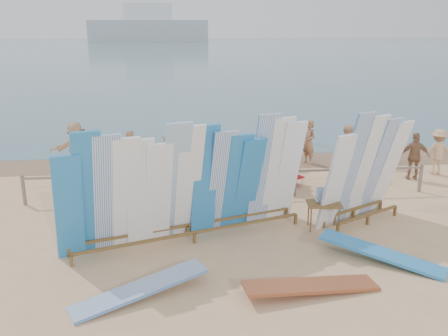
{
  "coord_description": "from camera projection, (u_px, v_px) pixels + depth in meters",
  "views": [
    {
      "loc": [
        -1.48,
        -10.45,
        4.94
      ],
      "look_at": [
        -0.25,
        2.18,
        1.2
      ],
      "focal_mm": 38.0,
      "sensor_mm": 36.0,
      "label": 1
    }
  ],
  "objects": [
    {
      "name": "beachgoer_4",
      "position": [
        274.0,
        160.0,
        15.08
      ],
      "size": [
        1.13,
        1.07,
        1.86
      ],
      "primitive_type": "imported",
      "rotation": [
        0.0,
        0.0,
        0.73
      ],
      "color": "#8C6042",
      "rests_on": "ground"
    },
    {
      "name": "fence",
      "position": [
        230.0,
        178.0,
        14.19
      ],
      "size": [
        12.08,
        0.08,
        0.9
      ],
      "color": "#756559",
      "rests_on": "ground"
    },
    {
      "name": "beachgoer_extra_1",
      "position": [
        84.0,
        150.0,
        16.96
      ],
      "size": [
        0.41,
        0.91,
        1.54
      ],
      "primitive_type": "imported",
      "rotation": [
        0.0,
        0.0,
        1.6
      ],
      "color": "#8C6042",
      "rests_on": "ground"
    },
    {
      "name": "flat_board_e",
      "position": [
        141.0,
        297.0,
        9.08
      ],
      "size": [
        2.66,
        1.69,
        0.33
      ],
      "primitive_type": "cube",
      "rotation": [
        0.1,
        0.0,
        -1.11
      ],
      "color": "white",
      "rests_on": "ground"
    },
    {
      "name": "distant_ship",
      "position": [
        149.0,
        28.0,
        180.75
      ],
      "size": [
        45.0,
        8.0,
        14.0
      ],
      "color": "#999EA3",
      "rests_on": "ocean"
    },
    {
      "name": "stroller",
      "position": [
        286.0,
        173.0,
        15.51
      ],
      "size": [
        0.58,
        0.78,
        0.99
      ],
      "rotation": [
        0.0,
        0.0,
        0.12
      ],
      "color": "red",
      "rests_on": "ground"
    },
    {
      "name": "ocean",
      "position": [
        182.0,
        47.0,
        133.71
      ],
      "size": [
        320.0,
        240.0,
        0.02
      ],
      "primitive_type": "cube",
      "color": "#3F6271",
      "rests_on": "ground"
    },
    {
      "name": "wet_sand_strip",
      "position": [
        218.0,
        161.0,
        18.38
      ],
      "size": [
        40.0,
        2.6,
        0.01
      ],
      "primitive_type": "cube",
      "color": "#7F5E47",
      "rests_on": "ground"
    },
    {
      "name": "vendor_table",
      "position": [
        323.0,
        215.0,
        12.07
      ],
      "size": [
        0.92,
        0.7,
        1.13
      ],
      "rotation": [
        0.0,
        0.0,
        -0.13
      ],
      "color": "brown",
      "rests_on": "ground"
    },
    {
      "name": "beachgoer_3",
      "position": [
        215.0,
        155.0,
        16.06
      ],
      "size": [
        1.09,
        0.51,
        1.64
      ],
      "primitive_type": "imported",
      "rotation": [
        0.0,
        0.0,
        3.21
      ],
      "color": "tan",
      "rests_on": "ground"
    },
    {
      "name": "beachgoer_9",
      "position": [
        376.0,
        142.0,
        17.62
      ],
      "size": [
        1.23,
        1.03,
        1.79
      ],
      "primitive_type": "imported",
      "rotation": [
        0.0,
        0.0,
        3.72
      ],
      "color": "tan",
      "rests_on": "ground"
    },
    {
      "name": "beachgoer_7",
      "position": [
        309.0,
        142.0,
        17.74
      ],
      "size": [
        0.57,
        0.7,
        1.69
      ],
      "primitive_type": "imported",
      "rotation": [
        0.0,
        0.0,
        5.15
      ],
      "color": "#8C6042",
      "rests_on": "ground"
    },
    {
      "name": "beachgoer_8",
      "position": [
        347.0,
        150.0,
        16.49
      ],
      "size": [
        0.72,
        0.96,
        1.78
      ],
      "primitive_type": "imported",
      "rotation": [
        0.0,
        0.0,
        1.97
      ],
      "color": "beige",
      "rests_on": "ground"
    },
    {
      "name": "beachgoer_1",
      "position": [
        131.0,
        152.0,
        16.68
      ],
      "size": [
        0.62,
        0.62,
        1.55
      ],
      "primitive_type": "imported",
      "rotation": [
        0.0,
        0.0,
        2.34
      ],
      "color": "#8C6042",
      "rests_on": "ground"
    },
    {
      "name": "beach_chair_right",
      "position": [
        293.0,
        178.0,
        15.47
      ],
      "size": [
        0.7,
        0.71,
        0.81
      ],
      "rotation": [
        0.0,
        0.0,
        0.52
      ],
      "color": "red",
      "rests_on": "ground"
    },
    {
      "name": "beach_chair_left",
      "position": [
        254.0,
        179.0,
        15.42
      ],
      "size": [
        0.66,
        0.68,
        0.86
      ],
      "rotation": [
        0.0,
        0.0,
        0.25
      ],
      "color": "red",
      "rests_on": "ground"
    },
    {
      "name": "beachgoer_10",
      "position": [
        415.0,
        156.0,
        15.93
      ],
      "size": [
        1.02,
        0.62,
        1.62
      ],
      "primitive_type": "imported",
      "rotation": [
        0.0,
        0.0,
        2.9
      ],
      "color": "#8C6042",
      "rests_on": "ground"
    },
    {
      "name": "side_surfboard_rack",
      "position": [
        364.0,
        172.0,
        12.23
      ],
      "size": [
        2.68,
        1.92,
        3.05
      ],
      "rotation": [
        0.0,
        0.0,
        0.49
      ],
      "color": "brown",
      "rests_on": "ground"
    },
    {
      "name": "flat_board_c",
      "position": [
        311.0,
        292.0,
        9.24
      ],
      "size": [
        2.75,
        0.91,
        0.28
      ],
      "primitive_type": "cube",
      "rotation": [
        0.08,
        0.0,
        1.7
      ],
      "color": "#984C29",
      "rests_on": "ground"
    },
    {
      "name": "beachgoer_extra_0",
      "position": [
        438.0,
        152.0,
        16.57
      ],
      "size": [
        1.11,
        0.65,
        1.61
      ],
      "primitive_type": "imported",
      "rotation": [
        0.0,
        0.0,
        2.91
      ],
      "color": "tan",
      "rests_on": "ground"
    },
    {
      "name": "flat_board_d",
      "position": [
        380.0,
        262.0,
        10.45
      ],
      "size": [
        2.52,
        2.01,
        0.41
      ],
      "primitive_type": "cube",
      "rotation": [
        0.13,
        0.0,
        0.95
      ],
      "color": "#2578BD",
      "rests_on": "ground"
    },
    {
      "name": "ground",
      "position": [
        243.0,
        240.0,
        11.51
      ],
      "size": [
        160.0,
        160.0,
        0.0
      ],
      "primitive_type": "plane",
      "color": "tan",
      "rests_on": "ground"
    },
    {
      "name": "beachgoer_11",
      "position": [
        76.0,
        148.0,
        16.48
      ],
      "size": [
        1.65,
        1.61,
        1.88
      ],
      "primitive_type": "imported",
      "rotation": [
        0.0,
        0.0,
        3.9
      ],
      "color": "beige",
      "rests_on": "ground"
    },
    {
      "name": "main_surfboard_rack",
      "position": [
        190.0,
        186.0,
        11.18
      ],
      "size": [
        5.96,
        2.61,
        3.01
      ],
      "rotation": [
        0.0,
        0.0,
        0.32
      ],
      "color": "brown",
      "rests_on": "ground"
    },
    {
      "name": "beachgoer_2",
      "position": [
        170.0,
        159.0,
        15.48
      ],
      "size": [
        0.89,
        0.61,
        1.67
      ],
      "primitive_type": "imported",
      "rotation": [
        0.0,
        0.0,
        5.98
      ],
      "color": "beige",
      "rests_on": "ground"
    },
    {
      "name": "beachgoer_5",
      "position": [
        273.0,
        144.0,
        17.61
      ],
      "size": [
        0.88,
        1.61,
        1.65
      ],
      "primitive_type": "imported",
      "rotation": [
        0.0,
        0.0,
        4.45
      ],
      "color": "beige",
      "rests_on": "ground"
    }
  ]
}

